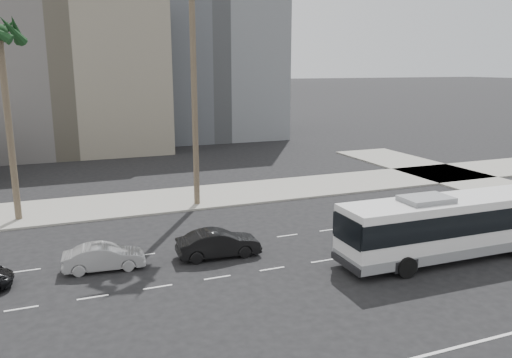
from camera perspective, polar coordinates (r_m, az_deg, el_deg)
ground at (r=28.08m, az=7.53°, el=-9.20°), size 700.00×700.00×0.00m
sidewalk_north at (r=41.58m, az=-2.88°, el=-1.70°), size 120.00×7.00×0.15m
midrise_beige_west at (r=67.67m, az=-21.27°, el=10.69°), size 24.00×18.00×18.00m
midrise_gray_center at (r=77.56m, az=-6.21°, el=14.58°), size 20.00×20.00×26.00m
civic_tower at (r=274.34m, az=-20.28°, el=17.95°), size 42.00×42.00×129.00m
highrise_right at (r=260.36m, az=-9.16°, el=18.02°), size 26.00×26.00×70.00m
highrise_far at (r=295.20m, az=-5.52°, el=16.50°), size 22.00×22.00×60.00m
city_bus at (r=29.55m, az=20.98°, el=-4.86°), size 12.82×3.14×3.68m
car_a at (r=28.28m, az=-4.28°, el=-7.30°), size 1.86×4.71×1.52m
car_b at (r=27.69m, az=-16.81°, el=-8.46°), size 1.81×4.26×1.37m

